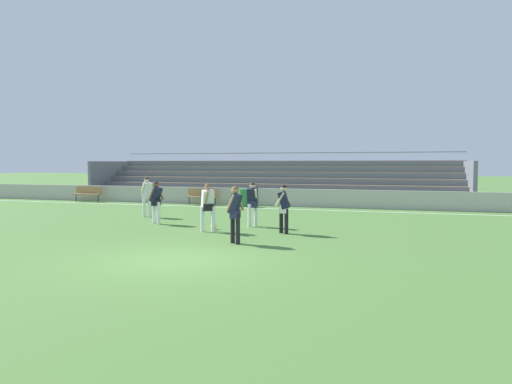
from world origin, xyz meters
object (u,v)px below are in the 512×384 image
bench_far_left (203,195)px  player_dark_overlapping (156,199)px  bench_far_right (88,193)px  player_dark_wide_left (235,210)px  soccer_ball (214,226)px  player_dark_on_ball (284,205)px  bleacher_stand (270,180)px  player_dark_trailing_run (253,200)px  player_white_dropping_back (208,203)px  trash_bin (244,198)px  player_white_pressing_high (147,193)px

bench_far_left → player_dark_overlapping: bearing=-78.4°
bench_far_right → player_dark_wide_left: bearing=-39.9°
bench_far_right → soccer_ball: size_ratio=8.18×
bench_far_right → player_dark_on_ball: player_dark_on_ball is taller
bench_far_left → player_dark_wide_left: size_ratio=1.08×
player_dark_on_ball → soccer_ball: 2.75m
bleacher_stand → soccer_ball: (1.46, -12.39, -1.19)m
player_dark_trailing_run → player_white_dropping_back: bearing=-122.3°
trash_bin → player_dark_wide_left: size_ratio=0.56×
bleacher_stand → trash_bin: (-0.32, -3.96, -0.83)m
bench_far_right → trash_bin: trash_bin is taller
player_dark_overlapping → player_dark_wide_left: bearing=-36.6°
trash_bin → soccer_ball: size_ratio=4.25×
soccer_ball → trash_bin: bearing=101.9°
player_dark_wide_left → trash_bin: bearing=107.8°
bleacher_stand → trash_bin: 4.05m
player_white_pressing_high → player_dark_wide_left: player_white_pressing_high is taller
trash_bin → player_dark_trailing_run: (2.88, -7.34, 0.49)m
bench_far_right → player_white_dropping_back: 15.09m
bench_far_left → soccer_ball: size_ratio=8.18×
player_dark_on_ball → soccer_ball: player_dark_on_ball is taller
bench_far_right → player_dark_wide_left: size_ratio=1.08×
bench_far_right → soccer_ball: 14.71m
player_white_dropping_back → soccer_ball: 1.04m
bench_far_right → player_white_pressing_high: player_white_pressing_high is taller
bench_far_right → player_dark_on_ball: 17.00m
player_dark_on_ball → player_dark_wide_left: size_ratio=0.97×
bench_far_left → trash_bin: size_ratio=1.92×
bench_far_left → player_white_pressing_high: player_white_pressing_high is taller
player_white_pressing_high → bench_far_left: bearing=91.1°
bench_far_right → player_white_dropping_back: player_white_dropping_back is taller
player_dark_overlapping → player_dark_on_ball: player_dark_overlapping is taller
trash_bin → player_dark_on_ball: (4.39, -8.68, 0.49)m
player_dark_wide_left → bench_far_right: bearing=140.1°
bench_far_right → player_dark_overlapping: bearing=-41.4°
player_white_dropping_back → player_white_pressing_high: 5.29m
player_dark_trailing_run → soccer_ball: player_dark_trailing_run is taller
player_dark_trailing_run → player_white_pressing_high: player_white_pressing_high is taller
trash_bin → player_dark_wide_left: player_dark_wide_left is taller
trash_bin → player_dark_on_ball: bearing=-63.2°
bench_far_left → soccer_ball: 9.76m
player_white_dropping_back → player_dark_on_ball: bearing=7.6°
soccer_ball → player_white_pressing_high: bearing=147.9°
player_white_pressing_high → soccer_ball: size_ratio=7.80×
player_white_dropping_back → bench_far_right: bearing=141.7°
bench_far_left → player_dark_trailing_run: 9.38m
bench_far_left → trash_bin: bearing=-7.3°
bench_far_right → player_white_dropping_back: size_ratio=1.10×
trash_bin → player_white_pressing_high: size_ratio=0.55×
player_white_dropping_back → player_dark_wide_left: player_dark_wide_left is taller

